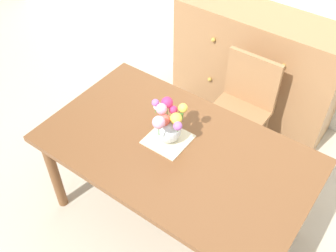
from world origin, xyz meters
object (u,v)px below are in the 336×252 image
chair_far (242,105)px  dresser (255,67)px  flower_vase (168,124)px  dining_table (176,157)px

chair_far → dresser: (-0.15, 0.51, -0.02)m
flower_vase → dining_table: bearing=-17.2°
dresser → flower_vase: 1.36m
dining_table → chair_far: 0.83m
flower_vase → dresser: bearing=91.2°
chair_far → flower_vase: 0.88m
chair_far → dresser: size_ratio=0.64×
dresser → flower_vase: bearing=-88.8°
dining_table → dresser: 1.34m
dining_table → chair_far: size_ratio=1.84×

